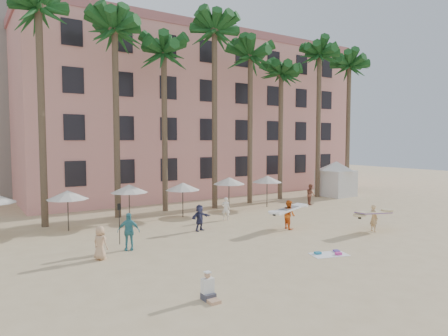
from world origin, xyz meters
TOP-DOWN VIEW (x-y plane):
  - ground at (0.00, 0.00)m, footprint 120.00×120.00m
  - pink_hotel at (7.00, 26.00)m, footprint 35.00×14.00m
  - palm_row at (0.51, 15.00)m, footprint 44.40×5.40m
  - umbrella_row at (-3.00, 12.50)m, footprint 22.50×2.70m
  - cabana at (16.98, 13.87)m, footprint 4.65×4.65m
  - beach_towel at (0.60, -0.00)m, footprint 2.02×1.49m
  - carrier_yellow at (6.68, 1.93)m, footprint 2.98×0.93m
  - carrier_white at (2.81, 5.34)m, footprint 3.31×1.55m
  - beachgoers at (-0.88, 8.18)m, footprint 20.90×7.06m
  - paddle at (-7.40, 7.53)m, footprint 0.18×0.04m
  - seated_man at (-7.27, -1.53)m, footprint 0.44×0.76m

SIDE VIEW (x-z plane):
  - ground at x=0.00m, z-range 0.00..0.00m
  - beach_towel at x=0.60m, z-range -0.04..0.10m
  - seated_man at x=-7.27m, z-range -0.15..0.84m
  - beachgoers at x=-0.88m, z-range -0.09..1.83m
  - carrier_yellow at x=6.68m, z-range 0.12..1.79m
  - carrier_white at x=2.81m, z-range 0.06..1.89m
  - paddle at x=-7.40m, z-range 0.30..2.52m
  - cabana at x=16.98m, z-range 0.32..3.82m
  - umbrella_row at x=-3.00m, z-range 0.97..3.69m
  - pink_hotel at x=7.00m, z-range 0.00..16.00m
  - palm_row at x=0.51m, z-range 4.82..21.12m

